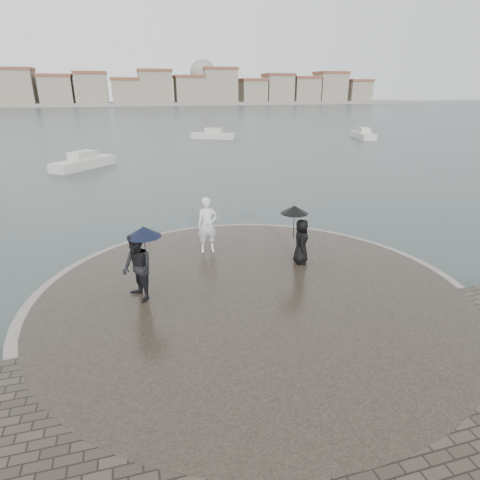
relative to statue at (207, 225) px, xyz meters
name	(u,v)px	position (x,y,z in m)	size (l,w,h in m)	color
ground	(303,382)	(0.59, -6.83, -1.33)	(400.00, 400.00, 0.00)	#2B3835
kerb_ring	(253,297)	(0.59, -3.33, -1.17)	(12.50, 12.50, 0.32)	gray
quay_tip	(253,297)	(0.59, -3.33, -1.15)	(11.90, 11.90, 0.36)	#2D261E
statue	(207,225)	(0.00, 0.00, 0.00)	(0.71, 0.47, 1.94)	silver
visitor_left	(138,262)	(-2.46, -2.89, 0.13)	(1.23, 1.13, 2.04)	black
visitor_right	(299,232)	(2.65, -1.81, 0.09)	(1.07, 0.99, 1.95)	black
far_skyline	(108,90)	(-5.70, 153.88, 4.28)	(260.00, 20.00, 37.00)	gray
boats	(240,142)	(9.85, 30.05, -0.95)	(36.19, 21.38, 1.50)	beige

